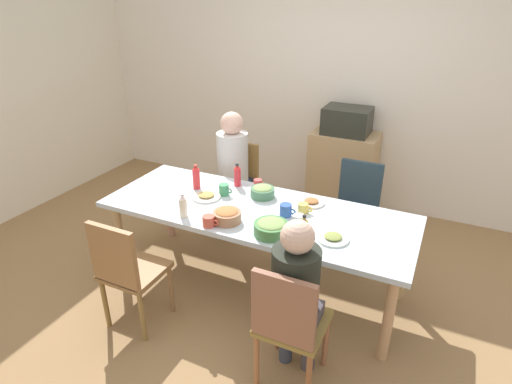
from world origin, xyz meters
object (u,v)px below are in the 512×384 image
Objects in this scene: plate_2 at (206,196)px; microwave at (347,121)px; person_2 at (296,289)px; chair_1 at (237,181)px; cup_5 at (303,208)px; dining_table at (256,217)px; cup_4 at (286,210)px; cup_0 at (209,221)px; bowl_0 at (271,228)px; bottle_3 at (183,206)px; plate_0 at (311,202)px; chair_2 at (289,322)px; chair_0 at (356,205)px; cup_2 at (224,190)px; person_1 at (232,162)px; bowl_2 at (227,216)px; chair_3 at (127,269)px; bottle_0 at (237,176)px; cup_3 at (258,184)px; bottle_1 at (196,177)px; cup_1 at (299,221)px; bottle_2 at (303,232)px; bowl_1 at (263,191)px; side_cabinet at (342,172)px; plate_1 at (333,238)px.

microwave is (0.72, 1.67, 0.30)m from plate_2.
chair_1 is at bearing 127.96° from person_2.
cup_5 is 1.59m from microwave.
cup_4 is (0.25, -0.00, 0.12)m from dining_table.
cup_4 reaches higher than cup_0.
bowl_0 is 0.70m from bottle_3.
cup_5 is at bearing 17.63° from dining_table.
plate_0 is (0.36, 0.28, 0.08)m from dining_table.
bowl_0 is (-0.36, 0.54, 0.27)m from chair_2.
chair_0 is 1.21m from bowl_0.
cup_2 is (-0.97, -0.71, 0.26)m from chair_0.
chair_0 is at bearing 0.00° from chair_1.
chair_0 is 0.72× the size of person_1.
bowl_2 is at bearing 12.60° from bottle_3.
plate_2 is at bearing -172.67° from cup_5.
chair_0 is 1.34m from bowl_2.
bottle_0 is at bearing 76.63° from chair_3.
cup_4 is at bearing 116.09° from person_2.
bottle_1 is at bearing -154.45° from cup_3.
person_2 is at bearing -34.87° from plate_2.
cup_5 reaches higher than plate_2.
cup_1 reaches higher than plate_2.
bottle_2 reaches higher than cup_3.
cup_4 is 0.66× the size of bottle_3.
person_1 reaches higher than plate_0.
side_cabinet is (0.31, 1.45, -0.33)m from bowl_1.
bowl_1 reaches higher than cup_3.
person_1 is at bearing -133.19° from microwave.
person_2 is 4.83× the size of plate_2.
cup_3 is at bearing 48.51° from plate_2.
chair_0 is 7.68× the size of cup_2.
side_cabinet reaches higher than bowl_2.
bowl_0 reaches higher than cup_5.
cup_3 is 0.54m from cup_4.
bottle_0 is at bearing -113.99° from microwave.
bowl_1 is at bearing -52.02° from cup_3.
microwave is (0.26, 1.68, 0.38)m from dining_table.
chair_3 is 3.77× the size of plate_2.
cup_5 is at bearing 101.41° from cup_1.
cup_3 is (-0.10, 0.13, -0.01)m from bowl_1.
chair_2 is 4.05× the size of plate_1.
bottle_3 is at bearing -167.40° from bowl_2.
bottle_3 is 0.40× the size of microwave.
bowl_2 is at bearing -100.81° from microwave.
dining_table is 1.71m from side_cabinet.
chair_1 reaches higher than cup_4.
bottle_3 is at bearing -153.82° from cup_4.
person_2 is 0.43m from bottle_2.
chair_1 is 4.52× the size of bowl_1.
bottle_2 is 1.27× the size of bottle_3.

